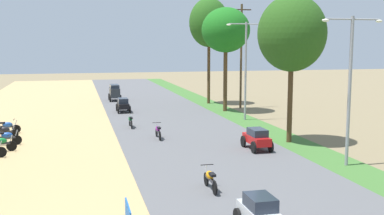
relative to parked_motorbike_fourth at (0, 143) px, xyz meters
name	(u,v)px	position (x,y,z in m)	size (l,w,h in m)	color
parked_motorbike_fourth	(0,143)	(0.00, 0.00, 0.00)	(1.80, 0.54, 0.94)	black
parked_motorbike_fifth	(6,137)	(0.08, 1.67, 0.00)	(1.80, 0.54, 0.94)	black
parked_motorbike_sixth	(4,131)	(-0.32, 3.60, 0.00)	(1.80, 0.54, 0.94)	black
parked_motorbike_seventh	(7,126)	(-0.40, 5.49, 0.00)	(1.80, 0.54, 0.94)	black
median_tree_second	(292,34)	(16.50, -1.38, 5.95)	(4.02, 4.02, 8.71)	#4C351E
median_tree_third	(226,30)	(16.78, 12.12, 6.53)	(4.18, 4.18, 9.00)	#4C351E
median_tree_fourth	(209,23)	(16.85, 17.68, 7.40)	(3.86, 3.86, 10.31)	#4C351E
streetlamp_near	(350,80)	(16.82, -7.10, 3.67)	(3.16, 0.20, 7.15)	gray
streetlamp_mid	(246,64)	(16.82, 7.15, 3.86)	(3.16, 0.20, 7.52)	gray
utility_pole_near	(241,55)	(18.89, 14.01, 4.39)	(1.80, 0.20, 9.51)	brown
car_hatchback_silver	(260,213)	(9.56, -13.93, 0.19)	(1.04, 2.00, 1.23)	#B7BCC1
car_sedan_red	(257,138)	(13.82, -2.94, 0.19)	(1.10, 2.26, 1.19)	red
car_sedan_black	(123,104)	(7.99, 13.50, 0.19)	(1.10, 2.26, 1.19)	black
car_van_charcoal	(115,92)	(7.92, 21.95, 0.47)	(1.19, 2.41, 1.67)	#282D33
motorbike_ahead_second	(210,178)	(9.29, -9.33, 0.02)	(0.54, 1.80, 0.94)	black
motorbike_ahead_third	(158,131)	(9.00, 1.44, 0.02)	(0.54, 1.80, 0.94)	black
motorbike_ahead_fourth	(131,120)	(7.78, 5.85, 0.02)	(0.54, 1.80, 0.94)	black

